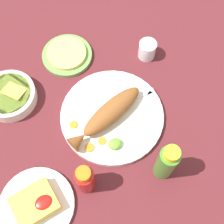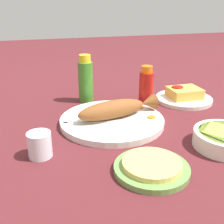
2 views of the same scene
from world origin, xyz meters
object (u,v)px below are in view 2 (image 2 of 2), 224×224
(hot_sauce_bottle_green, at_px, (86,80))
(salt_cup, at_px, (40,146))
(fried_fish, at_px, (117,109))
(tortilla_plate, at_px, (151,169))
(hot_sauce_bottle_red, at_px, (146,86))
(fork_far, at_px, (85,116))
(side_plate_fries, at_px, (184,99))
(main_plate, at_px, (112,121))
(fork_near, at_px, (87,122))

(hot_sauce_bottle_green, distance_m, salt_cup, 0.41)
(fried_fish, height_order, tortilla_plate, fried_fish)
(tortilla_plate, bearing_deg, hot_sauce_bottle_red, -110.98)
(fork_far, xyz_separation_m, salt_cup, (0.15, 0.17, 0.01))
(fried_fish, relative_size, hot_sauce_bottle_red, 2.00)
(fork_far, relative_size, side_plate_fries, 0.83)
(salt_cup, bearing_deg, main_plate, -148.51)
(hot_sauce_bottle_red, bearing_deg, tortilla_plate, 69.02)
(fork_far, xyz_separation_m, side_plate_fries, (-0.40, -0.09, -0.01))
(fork_far, distance_m, hot_sauce_bottle_green, 0.20)
(main_plate, bearing_deg, tortilla_plate, 92.37)
(main_plate, height_order, tortilla_plate, main_plate)
(fork_far, height_order, hot_sauce_bottle_red, hot_sauce_bottle_red)
(hot_sauce_bottle_green, bearing_deg, main_plate, 99.23)
(hot_sauce_bottle_green, relative_size, side_plate_fries, 0.84)
(fried_fish, xyz_separation_m, tortilla_plate, (0.01, 0.28, -0.04))
(main_plate, height_order, hot_sauce_bottle_red, hot_sauce_bottle_red)
(main_plate, bearing_deg, fried_fish, -167.97)
(fork_far, height_order, hot_sauce_bottle_green, hot_sauce_bottle_green)
(fork_near, distance_m, hot_sauce_bottle_red, 0.30)
(hot_sauce_bottle_red, bearing_deg, fork_far, 23.59)
(hot_sauce_bottle_green, distance_m, side_plate_fries, 0.38)
(fork_far, bearing_deg, salt_cup, 25.11)
(fried_fish, bearing_deg, salt_cup, 18.23)
(hot_sauce_bottle_green, bearing_deg, fork_near, 79.21)
(fork_near, height_order, hot_sauce_bottle_green, hot_sauce_bottle_green)
(side_plate_fries, height_order, tortilla_plate, same)
(fried_fish, xyz_separation_m, side_plate_fries, (-0.30, -0.12, -0.04))
(salt_cup, height_order, side_plate_fries, salt_cup)
(fried_fish, bearing_deg, hot_sauce_bottle_green, -88.17)
(side_plate_fries, bearing_deg, tortilla_plate, 52.16)
(fried_fish, distance_m, side_plate_fries, 0.33)
(fork_far, bearing_deg, side_plate_fries, 167.99)
(main_plate, xyz_separation_m, salt_cup, (0.22, 0.14, 0.02))
(hot_sauce_bottle_red, bearing_deg, fried_fish, 42.00)
(salt_cup, bearing_deg, hot_sauce_bottle_green, -117.68)
(hot_sauce_bottle_red, height_order, hot_sauce_bottle_green, hot_sauce_bottle_green)
(fried_fish, bearing_deg, side_plate_fries, -170.92)
(fork_far, bearing_deg, fried_fish, 138.39)
(salt_cup, relative_size, side_plate_fries, 0.30)
(fried_fish, relative_size, fork_far, 1.59)
(side_plate_fries, bearing_deg, main_plate, 20.63)
(fork_far, height_order, tortilla_plate, fork_far)
(salt_cup, height_order, tortilla_plate, salt_cup)
(salt_cup, bearing_deg, side_plate_fries, -154.64)
(fork_near, bearing_deg, hot_sauce_bottle_red, -139.36)
(fork_far, height_order, salt_cup, salt_cup)
(main_plate, relative_size, tortilla_plate, 1.88)
(hot_sauce_bottle_green, bearing_deg, tortilla_plate, 95.45)
(tortilla_plate, bearing_deg, main_plate, -87.63)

